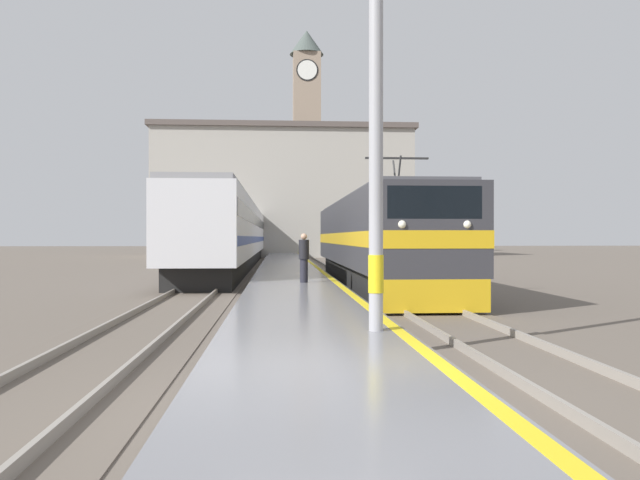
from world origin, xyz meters
name	(u,v)px	position (x,y,z in m)	size (l,w,h in m)	color
ground_plane	(287,270)	(0.00, 30.00, 0.00)	(200.00, 200.00, 0.00)	#60564C
platform	(289,270)	(0.00, 25.00, 0.22)	(3.00, 140.00, 0.44)	slate
rail_track_near	(351,274)	(3.22, 25.00, 0.03)	(2.83, 140.00, 0.16)	#60564C
rail_track_far	(223,274)	(-3.36, 25.00, 0.03)	(2.84, 140.00, 0.16)	#60564C
locomotive_train	(374,240)	(3.22, 17.44, 1.79)	(2.92, 19.37, 4.46)	black
passenger_train	(238,234)	(-3.36, 36.64, 2.17)	(2.92, 46.11, 4.04)	black
catenary_mast	(383,68)	(1.10, 2.83, 4.59)	(2.52, 0.24, 8.23)	#9E9EA3
person_on_platform	(304,257)	(0.29, 13.47, 1.28)	(0.34, 0.34, 1.60)	#23232D
clock_tower	(307,136)	(2.79, 66.18, 13.80)	(3.97, 3.97, 26.20)	gray
station_building	(283,193)	(-0.04, 55.42, 6.36)	(25.21, 9.80, 12.67)	#A8A399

